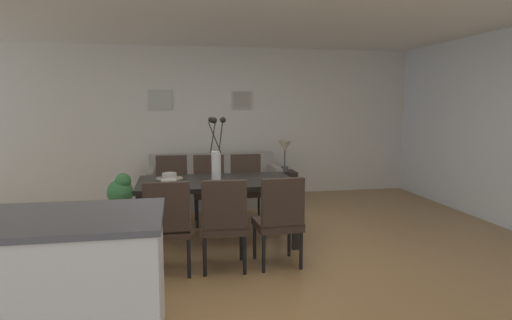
{
  "coord_description": "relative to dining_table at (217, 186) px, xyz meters",
  "views": [
    {
      "loc": [
        -0.64,
        -4.28,
        1.62
      ],
      "look_at": [
        0.3,
        0.72,
        0.95
      ],
      "focal_mm": 29.91,
      "sensor_mm": 36.0,
      "label": 1
    }
  ],
  "objects": [
    {
      "name": "table_lamp",
      "position": [
        1.3,
        1.84,
        0.23
      ],
      "size": [
        0.22,
        0.22,
        0.51
      ],
      "color": "#4C4C51",
      "rests_on": "side_table"
    },
    {
      "name": "bowl_near_left",
      "position": [
        -0.54,
        -0.22,
        0.11
      ],
      "size": [
        0.17,
        0.17,
        0.07
      ],
      "color": "#B2ADA3",
      "rests_on": "dining_table"
    },
    {
      "name": "framed_picture_left",
      "position": [
        -0.7,
        2.56,
        1.02
      ],
      "size": [
        0.41,
        0.03,
        0.34
      ],
      "color": "#B2ADA3"
    },
    {
      "name": "dining_chair_near_left",
      "position": [
        -0.55,
        -0.9,
        -0.15
      ],
      "size": [
        0.45,
        0.45,
        0.92
      ],
      "color": "#33261E",
      "rests_on": "ground"
    },
    {
      "name": "ground_plane",
      "position": [
        0.19,
        -0.62,
        -0.67
      ],
      "size": [
        9.0,
        9.0,
        0.0
      ],
      "primitive_type": "plane",
      "color": "olive"
    },
    {
      "name": "dining_chair_mid_right",
      "position": [
        0.51,
        0.87,
        -0.15
      ],
      "size": [
        0.45,
        0.45,
        0.92
      ],
      "color": "#33261E",
      "rests_on": "ground"
    },
    {
      "name": "dining_chair_mid_left",
      "position": [
        0.54,
        -0.9,
        -0.15
      ],
      "size": [
        0.46,
        0.46,
        0.92
      ],
      "color": "#33261E",
      "rests_on": "ground"
    },
    {
      "name": "placemat_near_right",
      "position": [
        -0.54,
        0.22,
        0.08
      ],
      "size": [
        0.32,
        0.32,
        0.01
      ],
      "primitive_type": "cylinder",
      "color": "#7F705B",
      "rests_on": "dining_table"
    },
    {
      "name": "dining_table",
      "position": [
        0.0,
        0.0,
        0.0
      ],
      "size": [
        1.8,
        0.98,
        0.74
      ],
      "color": "black",
      "rests_on": "ground"
    },
    {
      "name": "side_table",
      "position": [
        1.3,
        1.84,
        -0.41
      ],
      "size": [
        0.36,
        0.36,
        0.52
      ],
      "primitive_type": "cube",
      "color": "black",
      "rests_on": "ground"
    },
    {
      "name": "dining_chair_far_right",
      "position": [
        -0.01,
        0.88,
        -0.15
      ],
      "size": [
        0.44,
        0.44,
        0.92
      ],
      "color": "#33261E",
      "rests_on": "ground"
    },
    {
      "name": "back_wall_panel",
      "position": [
        0.19,
        2.63,
        0.63
      ],
      "size": [
        9.0,
        0.1,
        2.6
      ],
      "primitive_type": "cube",
      "color": "silver",
      "rests_on": "ground"
    },
    {
      "name": "framed_picture_center",
      "position": [
        0.7,
        2.56,
        1.02
      ],
      "size": [
        0.35,
        0.03,
        0.32
      ],
      "color": "#B2ADA3"
    },
    {
      "name": "centerpiece_vase",
      "position": [
        0.0,
        0.0,
        0.36
      ],
      "size": [
        0.21,
        0.23,
        0.73
      ],
      "color": "silver",
      "rests_on": "dining_table"
    },
    {
      "name": "placemat_near_left",
      "position": [
        -0.54,
        -0.22,
        0.08
      ],
      "size": [
        0.32,
        0.32,
        0.01
      ],
      "primitive_type": "cylinder",
      "color": "#7F705B",
      "rests_on": "dining_table"
    },
    {
      "name": "ceiling_panel",
      "position": [
        0.19,
        -0.22,
        1.97
      ],
      "size": [
        9.0,
        7.2,
        0.08
      ],
      "primitive_type": "cube",
      "color": "white"
    },
    {
      "name": "dining_chair_near_right",
      "position": [
        -0.52,
        0.91,
        -0.15
      ],
      "size": [
        0.44,
        0.44,
        0.92
      ],
      "color": "#33261E",
      "rests_on": "ground"
    },
    {
      "name": "sofa",
      "position": [
        0.14,
        1.92,
        -0.39
      ],
      "size": [
        2.07,
        0.84,
        0.8
      ],
      "color": "gray",
      "rests_on": "ground"
    },
    {
      "name": "bowl_near_right",
      "position": [
        -0.54,
        0.22,
        0.11
      ],
      "size": [
        0.17,
        0.17,
        0.07
      ],
      "color": "#B2ADA3",
      "rests_on": "dining_table"
    },
    {
      "name": "potted_plant",
      "position": [
        -1.23,
        1.2,
        -0.29
      ],
      "size": [
        0.36,
        0.36,
        0.67
      ],
      "color": "silver",
      "rests_on": "ground"
    },
    {
      "name": "dining_chair_far_left",
      "position": [
        -0.01,
        -0.9,
        -0.15
      ],
      "size": [
        0.47,
        0.47,
        0.92
      ],
      "color": "#33261E",
      "rests_on": "ground"
    },
    {
      "name": "kitchen_island",
      "position": [
        -1.29,
        -2.09,
        -0.2
      ],
      "size": [
        1.48,
        0.86,
        0.92
      ],
      "color": "silver",
      "rests_on": "ground"
    }
  ]
}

